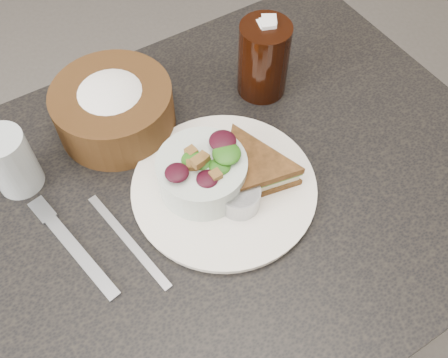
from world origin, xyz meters
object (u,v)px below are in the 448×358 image
(sandwich, at_px, (251,170))
(cola_glass, at_px, (264,57))
(salad_bowl, at_px, (202,169))
(dressing_ramekin, at_px, (240,198))
(bread_basket, at_px, (113,103))
(dinner_plate, at_px, (224,188))
(water_glass, at_px, (11,162))
(dining_table, at_px, (206,288))

(sandwich, relative_size, cola_glass, 1.08)
(salad_bowl, height_order, dressing_ramekin, salad_bowl)
(sandwich, distance_m, bread_basket, 0.25)
(dinner_plate, bearing_deg, dressing_ramekin, -87.05)
(dinner_plate, height_order, salad_bowl, salad_bowl)
(cola_glass, distance_m, water_glass, 0.44)
(dining_table, xyz_separation_m, water_glass, (-0.22, 0.17, 0.43))
(dressing_ramekin, height_order, bread_basket, bread_basket)
(dinner_plate, relative_size, dressing_ramekin, 4.59)
(dining_table, xyz_separation_m, sandwich, (0.08, -0.02, 0.41))
(salad_bowl, xyz_separation_m, bread_basket, (-0.06, 0.19, 0.00))
(dining_table, height_order, dinner_plate, dinner_plate)
(water_glass, bearing_deg, sandwich, -32.03)
(cola_glass, height_order, water_glass, cola_glass)
(cola_glass, bearing_deg, salad_bowl, -146.55)
(dining_table, bearing_deg, sandwich, -13.73)
(dining_table, xyz_separation_m, salad_bowl, (0.01, 0.01, 0.43))
(dressing_ramekin, xyz_separation_m, water_glass, (-0.26, 0.22, 0.02))
(water_glass, bearing_deg, dressing_ramekin, -40.01)
(sandwich, xyz_separation_m, bread_basket, (-0.13, 0.22, 0.02))
(dining_table, bearing_deg, cola_glass, 33.75)
(salad_bowl, relative_size, water_glass, 1.27)
(dressing_ramekin, distance_m, cola_glass, 0.26)
(salad_bowl, distance_m, cola_glass, 0.24)
(dinner_plate, bearing_deg, dining_table, 164.92)
(dinner_plate, xyz_separation_m, bread_basket, (-0.08, 0.21, 0.05))
(dressing_ramekin, xyz_separation_m, bread_basket, (-0.09, 0.25, 0.02))
(dining_table, relative_size, bread_basket, 5.11)
(dining_table, distance_m, cola_glass, 0.52)
(dinner_plate, distance_m, sandwich, 0.05)
(dinner_plate, distance_m, water_glass, 0.32)
(sandwich, bearing_deg, dinner_plate, 178.80)
(sandwich, bearing_deg, water_glass, 159.28)
(dinner_plate, relative_size, water_glass, 2.66)
(sandwich, bearing_deg, salad_bowl, 168.26)
(salad_bowl, distance_m, dressing_ramekin, 0.07)
(cola_glass, bearing_deg, dinner_plate, -138.79)
(sandwich, xyz_separation_m, water_glass, (-0.30, 0.19, 0.02))
(dining_table, distance_m, dressing_ramekin, 0.41)
(dining_table, distance_m, sandwich, 0.42)
(salad_bowl, bearing_deg, dressing_ramekin, -64.83)
(dinner_plate, bearing_deg, water_glass, 145.34)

